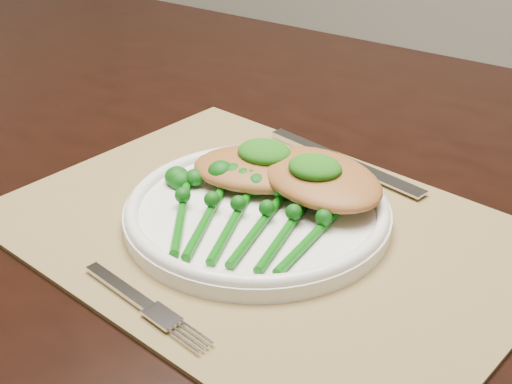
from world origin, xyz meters
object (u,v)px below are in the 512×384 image
at_px(chicken_fillet_left, 259,169).
at_px(broccolini_bundle, 246,224).
at_px(dinner_plate, 257,211).
at_px(placemat, 265,232).

bearing_deg(chicken_fillet_left, broccolini_bundle, -88.51).
relative_size(dinner_plate, broccolini_bundle, 1.34).
bearing_deg(placemat, chicken_fillet_left, 135.78).
relative_size(chicken_fillet_left, broccolini_bundle, 0.71).
bearing_deg(dinner_plate, chicken_fillet_left, 115.05).
xyz_separation_m(chicken_fillet_left, broccolini_bundle, (0.03, -0.09, -0.01)).
bearing_deg(chicken_fillet_left, dinner_plate, -82.87).
height_order(dinner_plate, chicken_fillet_left, chicken_fillet_left).
distance_m(dinner_plate, broccolini_bundle, 0.04).
distance_m(chicken_fillet_left, broccolini_bundle, 0.09).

